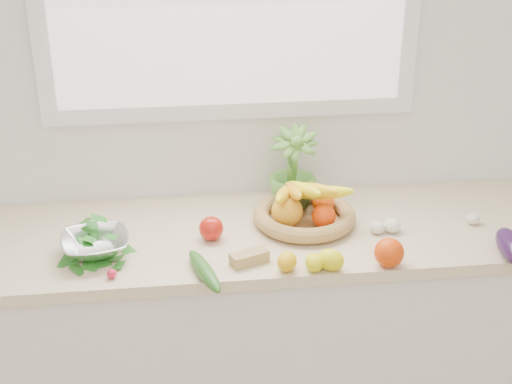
{
  "coord_description": "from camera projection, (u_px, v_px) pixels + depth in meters",
  "views": [
    {
      "loc": [
        -0.21,
        -0.15,
        2.03
      ],
      "look_at": [
        0.05,
        1.93,
        1.05
      ],
      "focal_mm": 50.0,
      "sensor_mm": 36.0,
      "label": 1
    }
  ],
  "objects": [
    {
      "name": "back_wall",
      "position": [
        230.0,
        76.0,
        2.47
      ],
      "size": [
        4.5,
        0.02,
        2.7
      ],
      "primitive_type": "cube",
      "color": "white",
      "rests_on": "ground"
    },
    {
      "name": "counter_cabinet",
      "position": [
        242.0,
        345.0,
        2.59
      ],
      "size": [
        2.2,
        0.58,
        0.86
      ],
      "primitive_type": "cube",
      "color": "silver",
      "rests_on": "ground"
    },
    {
      "name": "countertop",
      "position": [
        241.0,
        236.0,
        2.4
      ],
      "size": [
        2.24,
        0.62,
        0.04
      ],
      "primitive_type": "cube",
      "color": "beige",
      "rests_on": "counter_cabinet"
    },
    {
      "name": "orange_loose",
      "position": [
        389.0,
        253.0,
        2.16
      ],
      "size": [
        0.12,
        0.12,
        0.09
      ],
      "primitive_type": "sphere",
      "rotation": [
        0.0,
        0.0,
        0.34
      ],
      "color": "#D53A06",
      "rests_on": "countertop"
    },
    {
      "name": "lemon_a",
      "position": [
        314.0,
        263.0,
        2.15
      ],
      "size": [
        0.06,
        0.07,
        0.06
      ],
      "primitive_type": "ellipsoid",
      "rotation": [
        0.0,
        0.0,
        -0.03
      ],
      "color": "yellow",
      "rests_on": "countertop"
    },
    {
      "name": "lemon_b",
      "position": [
        287.0,
        262.0,
        2.15
      ],
      "size": [
        0.09,
        0.09,
        0.06
      ],
      "primitive_type": "ellipsoid",
      "rotation": [
        0.0,
        0.0,
        -0.46
      ],
      "color": "#E8A90C",
      "rests_on": "countertop"
    },
    {
      "name": "lemon_c",
      "position": [
        331.0,
        260.0,
        2.15
      ],
      "size": [
        0.11,
        0.11,
        0.07
      ],
      "primitive_type": "ellipsoid",
      "rotation": [
        0.0,
        0.0,
        0.86
      ],
      "color": "yellow",
      "rests_on": "countertop"
    },
    {
      "name": "apple",
      "position": [
        211.0,
        228.0,
        2.32
      ],
      "size": [
        0.1,
        0.1,
        0.08
      ],
      "primitive_type": "sphere",
      "rotation": [
        0.0,
        0.0,
        0.35
      ],
      "color": "#B1180E",
      "rests_on": "countertop"
    },
    {
      "name": "ginger",
      "position": [
        249.0,
        258.0,
        2.19
      ],
      "size": [
        0.13,
        0.09,
        0.04
      ],
      "primitive_type": "cube",
      "rotation": [
        0.0,
        0.0,
        0.37
      ],
      "color": "tan",
      "rests_on": "countertop"
    },
    {
      "name": "garlic_a",
      "position": [
        473.0,
        219.0,
        2.42
      ],
      "size": [
        0.05,
        0.05,
        0.04
      ],
      "primitive_type": "ellipsoid",
      "rotation": [
        0.0,
        0.0,
        -0.14
      ],
      "color": "silver",
      "rests_on": "countertop"
    },
    {
      "name": "garlic_b",
      "position": [
        377.0,
        227.0,
        2.36
      ],
      "size": [
        0.06,
        0.06,
        0.04
      ],
      "primitive_type": "ellipsoid",
      "rotation": [
        0.0,
        0.0,
        -0.27
      ],
      "color": "silver",
      "rests_on": "countertop"
    },
    {
      "name": "garlic_c",
      "position": [
        392.0,
        225.0,
        2.37
      ],
      "size": [
        0.07,
        0.07,
        0.05
      ],
      "primitive_type": "ellipsoid",
      "rotation": [
        0.0,
        0.0,
        -0.42
      ],
      "color": "white",
      "rests_on": "countertop"
    },
    {
      "name": "eggplant",
      "position": [
        511.0,
        246.0,
        2.21
      ],
      "size": [
        0.1,
        0.21,
        0.08
      ],
      "primitive_type": "ellipsoid",
      "rotation": [
        0.0,
        0.0,
        -0.13
      ],
      "color": "#260E35",
      "rests_on": "countertop"
    },
    {
      "name": "cucumber",
      "position": [
        204.0,
        271.0,
        2.11
      ],
      "size": [
        0.12,
        0.26,
        0.05
      ],
      "primitive_type": "ellipsoid",
      "rotation": [
        0.0,
        0.0,
        0.28
      ],
      "color": "#215418",
      "rests_on": "countertop"
    },
    {
      "name": "radish",
      "position": [
        112.0,
        274.0,
        2.11
      ],
      "size": [
        0.04,
        0.04,
        0.03
      ],
      "primitive_type": "sphere",
      "rotation": [
        0.0,
        0.0,
        0.38
      ],
      "color": "red",
      "rests_on": "countertop"
    },
    {
      "name": "potted_herb",
      "position": [
        293.0,
        170.0,
        2.51
      ],
      "size": [
        0.21,
        0.21,
        0.31
      ],
      "primitive_type": "imported",
      "rotation": [
        0.0,
        0.0,
        -0.26
      ],
      "color": "#599737",
      "rests_on": "countertop"
    },
    {
      "name": "fruit_basket",
      "position": [
        304.0,
        210.0,
        2.41
      ],
      "size": [
        0.45,
        0.45,
        0.18
      ],
      "color": "#A87D4B",
      "rests_on": "countertop"
    },
    {
      "name": "colander_with_spinach",
      "position": [
        95.0,
        240.0,
        2.21
      ],
      "size": [
        0.24,
        0.24,
        0.12
      ],
      "color": "silver",
      "rests_on": "countertop"
    }
  ]
}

